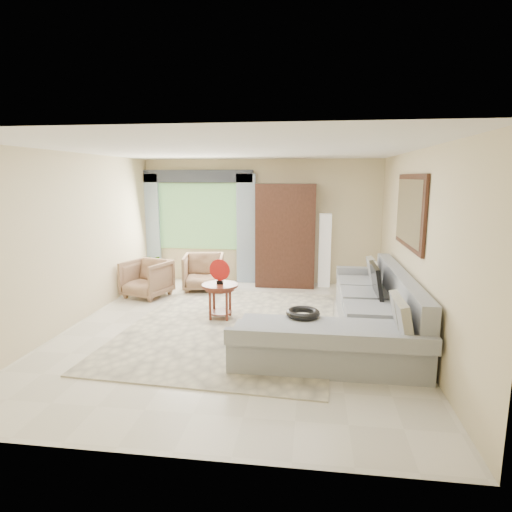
# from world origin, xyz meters

# --- Properties ---
(ground) EXTENTS (6.00, 6.00, 0.00)m
(ground) POSITION_xyz_m (0.00, 0.00, 0.00)
(ground) COLOR silver
(ground) RESTS_ON ground
(area_rug) EXTENTS (3.23, 4.17, 0.02)m
(area_rug) POSITION_xyz_m (-0.09, 0.10, 0.01)
(area_rug) COLOR beige
(area_rug) RESTS_ON ground
(sectional_sofa) EXTENTS (2.30, 3.46, 0.90)m
(sectional_sofa) POSITION_xyz_m (1.78, -0.18, 0.28)
(sectional_sofa) COLOR gray
(sectional_sofa) RESTS_ON ground
(tv_screen) EXTENTS (0.14, 0.74, 0.48)m
(tv_screen) POSITION_xyz_m (2.05, 0.36, 0.72)
(tv_screen) COLOR black
(tv_screen) RESTS_ON sectional_sofa
(garden_hose) EXTENTS (0.43, 0.43, 0.09)m
(garden_hose) POSITION_xyz_m (1.00, -0.79, 0.55)
(garden_hose) COLOR black
(garden_hose) RESTS_ON sectional_sofa
(coffee_table) EXTENTS (0.57, 0.57, 0.57)m
(coffee_table) POSITION_xyz_m (-0.33, 0.42, 0.30)
(coffee_table) COLOR #4B1D14
(coffee_table) RESTS_ON ground
(red_disc) EXTENTS (0.34, 0.10, 0.34)m
(red_disc) POSITION_xyz_m (-0.33, 0.42, 0.80)
(red_disc) COLOR #B11511
(red_disc) RESTS_ON coffee_table
(armchair_left) EXTENTS (0.95, 0.96, 0.70)m
(armchair_left) POSITION_xyz_m (-1.98, 1.51, 0.35)
(armchair_left) COLOR #91724F
(armchair_left) RESTS_ON ground
(armchair_right) EXTENTS (0.90, 0.92, 0.72)m
(armchair_right) POSITION_xyz_m (-1.04, 2.13, 0.36)
(armchair_right) COLOR #8A694B
(armchair_right) RESTS_ON ground
(potted_plant) EXTENTS (0.54, 0.48, 0.56)m
(potted_plant) POSITION_xyz_m (-2.36, 2.79, 0.28)
(potted_plant) COLOR #999999
(potted_plant) RESTS_ON ground
(armoire) EXTENTS (1.20, 0.55, 2.10)m
(armoire) POSITION_xyz_m (0.55, 2.72, 1.05)
(armoire) COLOR black
(armoire) RESTS_ON ground
(floor_lamp) EXTENTS (0.24, 0.24, 1.50)m
(floor_lamp) POSITION_xyz_m (1.35, 2.78, 0.75)
(floor_lamp) COLOR silver
(floor_lamp) RESTS_ON ground
(window) EXTENTS (1.80, 0.04, 1.40)m
(window) POSITION_xyz_m (-1.35, 2.97, 1.40)
(window) COLOR #669E59
(window) RESTS_ON wall_back
(curtain_left) EXTENTS (0.40, 0.08, 2.30)m
(curtain_left) POSITION_xyz_m (-2.40, 2.88, 1.15)
(curtain_left) COLOR #9EB7CC
(curtain_left) RESTS_ON ground
(curtain_right) EXTENTS (0.40, 0.08, 2.30)m
(curtain_right) POSITION_xyz_m (-0.30, 2.88, 1.15)
(curtain_right) COLOR #9EB7CC
(curtain_right) RESTS_ON ground
(valance) EXTENTS (2.40, 0.12, 0.26)m
(valance) POSITION_xyz_m (-1.35, 2.90, 2.25)
(valance) COLOR #1E232D
(valance) RESTS_ON wall_back
(wall_mirror) EXTENTS (0.05, 1.70, 1.05)m
(wall_mirror) POSITION_xyz_m (2.46, 0.35, 1.75)
(wall_mirror) COLOR black
(wall_mirror) RESTS_ON wall_right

